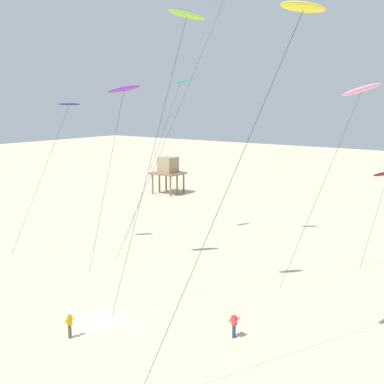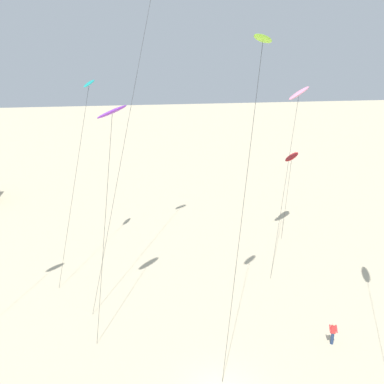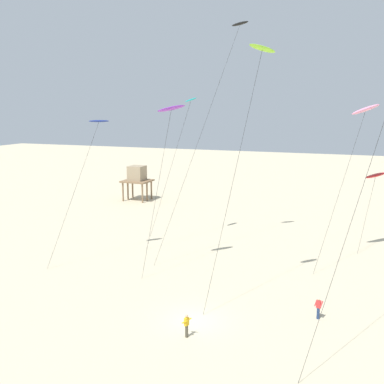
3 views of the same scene
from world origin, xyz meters
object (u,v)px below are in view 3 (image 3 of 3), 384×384
Objects in this scene: kite_lime at (261,53)px; kite_red at (376,176)px; kite_navy at (98,124)px; stilt_house at (137,176)px; kite_teal at (190,104)px; kite_purple at (171,110)px; kite_black at (238,29)px; kite_pink at (365,110)px; kite_flyer_middle at (187,325)px; kite_flyer_nearest at (318,308)px.

kite_lime reaches higher than kite_red.
kite_navy is 31.61m from stilt_house.
kite_red is 21.94m from kite_teal.
kite_purple is at bearing -142.34° from kite_red.
kite_navy is (-12.03, -8.69, -9.71)m from kite_black.
kite_pink reaches higher than kite_red.
kite_purple is (2.13, -10.23, -0.58)m from kite_teal.
kite_purple is (-18.09, -13.96, 7.06)m from kite_red.
kite_red is at bearing -22.30° from stilt_house.
kite_black is at bearing -40.61° from stilt_house.
kite_flyer_middle is at bearing -62.33° from kite_purple.
kite_flyer_nearest is (10.79, -15.21, -22.92)m from kite_black.
kite_teal is 27.28m from kite_flyer_nearest.
kite_pink reaches higher than kite_flyer_middle.
kite_teal is 11.29m from kite_navy.
kite_purple is 1.11× the size of kite_navy.
kite_pink is at bearing 63.43° from kite_flyer_middle.
kite_lime is 18.88m from kite_navy.
kite_flyer_nearest is (-2.31, -15.01, -14.55)m from kite_pink.
kite_teal is 9.60m from kite_black.
kite_teal is 0.68× the size of kite_black.
kite_purple is at bearing -7.56° from kite_navy.
stilt_house is at bearing 123.19° from kite_purple.
kite_purple is at bearing -149.92° from kite_pink.
kite_black reaches higher than kite_pink.
kite_flyer_nearest is 1.00× the size of kite_flyer_middle.
kite_purple is at bearing 159.95° from kite_lime.
kite_purple is (-8.94, 3.26, -4.28)m from kite_lime.
kite_black is (5.64, -0.41, 7.76)m from kite_teal.
kite_lime is at bearing -120.76° from kite_pink.
kite_lime is at bearing 70.62° from kite_flyer_middle.
kite_black is at bearing 179.11° from kite_pink.
kite_teal reaches higher than kite_navy.
kite_lime is 1.42× the size of kite_navy.
kite_lime reaches higher than kite_pink.
kite_flyer_middle is at bearing -143.49° from kite_flyer_nearest.
stilt_house is (-19.11, 29.22, -11.29)m from kite_purple.
kite_lime is 14.73m from kite_black.
kite_flyer_middle is 47.98m from stilt_house.
kite_purple reaches higher than stilt_house.
stilt_house is (-10.59, 28.08, -9.91)m from kite_navy.
kite_navy is (-8.53, 1.13, -1.38)m from kite_purple.
kite_pink is 1.01× the size of kite_purple.
kite_flyer_nearest is at bearing -20.68° from kite_purple.
kite_pink is 0.96× the size of kite_teal.
kite_teal is at bearing 136.45° from kite_flyer_nearest.
stilt_house is (-33.41, 34.61, 3.29)m from kite_flyer_nearest.
kite_lime is 3.47× the size of stilt_house.
kite_lime reaches higher than kite_teal.
kite_purple is 2.73× the size of stilt_house.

